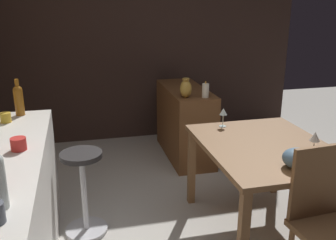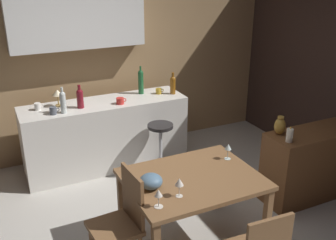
# 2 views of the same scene
# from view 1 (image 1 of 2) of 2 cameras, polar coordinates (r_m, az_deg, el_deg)

# --- Properties ---
(wall_side_right) EXTENTS (0.10, 4.40, 2.60)m
(wall_side_right) POSITION_cam_1_polar(r_m,az_deg,el_deg) (4.93, -5.58, 12.05)
(wall_side_right) COLOR #33231E
(wall_side_right) RESTS_ON ground_plane
(dining_table) EXTENTS (1.20, 0.93, 0.74)m
(dining_table) POSITION_cam_1_polar(r_m,az_deg,el_deg) (2.98, 14.55, -5.23)
(dining_table) COLOR brown
(dining_table) RESTS_ON ground_plane
(sideboard_cabinet) EXTENTS (1.10, 0.44, 0.82)m
(sideboard_cabinet) POSITION_cam_1_polar(r_m,az_deg,el_deg) (4.43, 2.59, -0.36)
(sideboard_cabinet) COLOR brown
(sideboard_cabinet) RESTS_ON ground_plane
(chair_near_window) EXTENTS (0.43, 0.43, 0.96)m
(chair_near_window) POSITION_cam_1_polar(r_m,az_deg,el_deg) (2.54, 22.78, -13.65)
(chair_near_window) COLOR brown
(chair_near_window) RESTS_ON ground_plane
(bar_stool) EXTENTS (0.34, 0.34, 0.69)m
(bar_stool) POSITION_cam_1_polar(r_m,az_deg,el_deg) (3.06, -12.63, -10.39)
(bar_stool) COLOR #262323
(bar_stool) RESTS_ON ground_plane
(wine_glass_left) EXTENTS (0.07, 0.07, 0.16)m
(wine_glass_left) POSITION_cam_1_polar(r_m,az_deg,el_deg) (3.26, 8.36, 1.11)
(wine_glass_left) COLOR silver
(wine_glass_left) RESTS_ON dining_table
(wine_glass_right) EXTENTS (0.07, 0.07, 0.17)m
(wine_glass_right) POSITION_cam_1_polar(r_m,az_deg,el_deg) (2.82, 21.34, -2.47)
(wine_glass_right) COLOR silver
(wine_glass_right) RESTS_ON dining_table
(fruit_bowl) EXTENTS (0.20, 0.20, 0.13)m
(fruit_bowl) POSITION_cam_1_polar(r_m,az_deg,el_deg) (2.61, 19.06, -5.50)
(fruit_bowl) COLOR slate
(fruit_bowl) RESTS_ON dining_table
(wine_bottle_amber) EXTENTS (0.07, 0.07, 0.30)m
(wine_bottle_amber) POSITION_cam_1_polar(r_m,az_deg,el_deg) (3.23, -21.67, 3.00)
(wine_bottle_amber) COLOR #8C5114
(wine_bottle_amber) RESTS_ON kitchen_counter
(cup_red) EXTENTS (0.13, 0.10, 0.08)m
(cup_red) POSITION_cam_1_polar(r_m,az_deg,el_deg) (2.51, -21.68, -3.38)
(cup_red) COLOR red
(cup_red) RESTS_ON kitchen_counter
(cup_mustard) EXTENTS (0.11, 0.08, 0.08)m
(cup_mustard) POSITION_cam_1_polar(r_m,az_deg,el_deg) (3.10, -23.34, 0.35)
(cup_mustard) COLOR gold
(cup_mustard) RESTS_ON kitchen_counter
(pillar_candle_tall) EXTENTS (0.07, 0.07, 0.17)m
(pillar_candle_tall) POSITION_cam_1_polar(r_m,az_deg,el_deg) (3.91, 5.69, 4.47)
(pillar_candle_tall) COLOR white
(pillar_candle_tall) RESTS_ON sideboard_cabinet
(vase_brass) EXTENTS (0.12, 0.12, 0.20)m
(vase_brass) POSITION_cam_1_polar(r_m,az_deg,el_deg) (3.88, 2.71, 4.78)
(vase_brass) COLOR #B78C38
(vase_brass) RESTS_ON sideboard_cabinet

